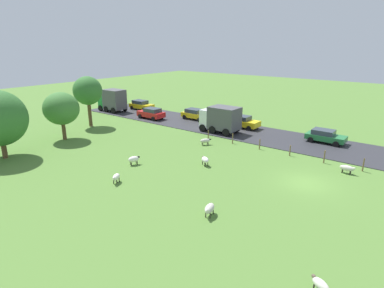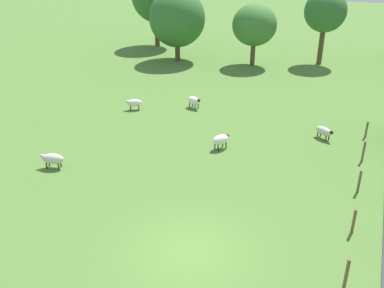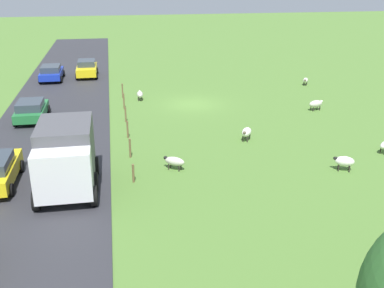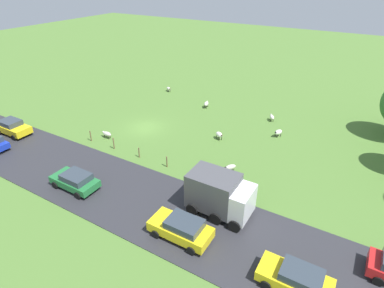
{
  "view_description": "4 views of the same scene",
  "coord_description": "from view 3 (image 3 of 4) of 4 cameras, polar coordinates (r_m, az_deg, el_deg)",
  "views": [
    {
      "loc": [
        -24.96,
        -7.33,
        11.07
      ],
      "look_at": [
        0.26,
        12.2,
        0.96
      ],
      "focal_mm": 29.96,
      "sensor_mm": 36.0,
      "label": 1
    },
    {
      "loc": [
        5.2,
        -12.0,
        10.84
      ],
      "look_at": [
        -2.9,
        7.09,
        0.94
      ],
      "focal_mm": 40.12,
      "sensor_mm": 36.0,
      "label": 2
    },
    {
      "loc": [
        6.36,
        35.37,
        10.38
      ],
      "look_at": [
        2.03,
        10.93,
        0.77
      ],
      "focal_mm": 42.19,
      "sensor_mm": 36.0,
      "label": 3
    },
    {
      "loc": [
        26.07,
        21.96,
        16.79
      ],
      "look_at": [
        2.3,
        7.92,
        1.14
      ],
      "focal_mm": 29.19,
      "sensor_mm": 36.0,
      "label": 4
    }
  ],
  "objects": [
    {
      "name": "fence_post_0",
      "position": [
        39.69,
        -8.78,
        6.68
      ],
      "size": [
        0.12,
        0.12,
        1.24
      ],
      "primitive_type": "cylinder",
      "color": "brown",
      "rests_on": "ground_plane"
    },
    {
      "name": "road_strip",
      "position": [
        37.13,
        -16.6,
        4.07
      ],
      "size": [
        8.0,
        80.0,
        0.06
      ],
      "primitive_type": "cube",
      "color": "#2D2D33",
      "rests_on": "ground_plane"
    },
    {
      "name": "sheep_2",
      "position": [
        38.79,
        -6.61,
        6.26
      ],
      "size": [
        0.54,
        1.3,
        0.75
      ],
      "color": "beige",
      "rests_on": "ground_plane"
    },
    {
      "name": "fence_post_5",
      "position": [
        23.66,
        -7.43,
        -3.7
      ],
      "size": [
        0.12,
        0.12,
        1.01
      ],
      "primitive_type": "cylinder",
      "color": "brown",
      "rests_on": "ground_plane"
    },
    {
      "name": "fence_post_4",
      "position": [
        26.75,
        -7.84,
        -0.52
      ],
      "size": [
        0.12,
        0.12,
        1.18
      ],
      "primitive_type": "cylinder",
      "color": "brown",
      "rests_on": "ground_plane"
    },
    {
      "name": "sheep_3",
      "position": [
        45.02,
        14.16,
        7.81
      ],
      "size": [
        0.85,
        1.08,
        0.7
      ],
      "color": "silver",
      "rests_on": "ground_plane"
    },
    {
      "name": "sheep_1",
      "position": [
        29.36,
        6.91,
        1.5
      ],
      "size": [
        1.03,
        1.18,
        0.86
      ],
      "color": "white",
      "rests_on": "ground_plane"
    },
    {
      "name": "sheep_5",
      "position": [
        36.91,
        15.38,
        4.93
      ],
      "size": [
        1.33,
        0.85,
        0.82
      ],
      "color": "beige",
      "rests_on": "ground_plane"
    },
    {
      "name": "car_6",
      "position": [
        48.32,
        -13.16,
        9.31
      ],
      "size": [
        2.17,
        4.21,
        1.64
      ],
      "color": "yellow",
      "rests_on": "road_strip"
    },
    {
      "name": "car_2",
      "position": [
        47.59,
        -17.35,
        8.65
      ],
      "size": [
        2.21,
        4.49,
        1.49
      ],
      "color": "#1933B2",
      "rests_on": "road_strip"
    },
    {
      "name": "sheep_6",
      "position": [
        26.15,
        18.7,
        -2.08
      ],
      "size": [
        1.19,
        0.91,
        0.84
      ],
      "color": "white",
      "rests_on": "ground_plane"
    },
    {
      "name": "fence_post_1",
      "position": [
        36.41,
        -8.61,
        5.39
      ],
      "size": [
        0.12,
        0.12,
        1.27
      ],
      "primitive_type": "cylinder",
      "color": "brown",
      "rests_on": "ground_plane"
    },
    {
      "name": "sheep_4",
      "position": [
        24.94,
        -2.24,
        -2.2
      ],
      "size": [
        1.24,
        1.05,
        0.74
      ],
      "color": "beige",
      "rests_on": "ground_plane"
    },
    {
      "name": "ground_plane",
      "position": [
        37.41,
        0.14,
        5.05
      ],
      "size": [
        160.0,
        160.0,
        0.0
      ],
      "primitive_type": "plane",
      "color": "#517A33"
    },
    {
      "name": "truck_0",
      "position": [
        22.95,
        -15.64,
        -1.51
      ],
      "size": [
        2.9,
        4.88,
        3.32
      ],
      "color": "white",
      "rests_on": "road_strip"
    },
    {
      "name": "fence_post_3",
      "position": [
        29.94,
        -8.14,
        1.82
      ],
      "size": [
        0.12,
        0.12,
        1.15
      ],
      "primitive_type": "cylinder",
      "color": "brown",
      "rests_on": "ground_plane"
    },
    {
      "name": "fence_post_2",
      "position": [
        33.17,
        -8.39,
        3.7
      ],
      "size": [
        0.12,
        0.12,
        1.11
      ],
      "primitive_type": "cylinder",
      "color": "brown",
      "rests_on": "ground_plane"
    },
    {
      "name": "car_1",
      "position": [
        35.04,
        -19.66,
        4.11
      ],
      "size": [
        2.19,
        4.3,
        1.49
      ],
      "color": "#237238",
      "rests_on": "road_strip"
    }
  ]
}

